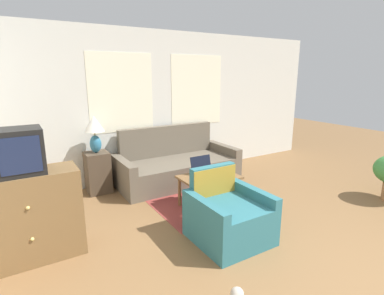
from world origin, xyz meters
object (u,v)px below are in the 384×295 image
table_lamp (94,129)px  laptop (204,171)px  television (19,151)px  coffee_table (209,180)px  tv_remote (227,174)px  armchair (227,217)px  cup_yellow (230,175)px  couch (176,166)px  cup_navy (216,168)px

table_lamp → laptop: bearing=-47.1°
television → coffee_table: television is taller
table_lamp → tv_remote: 2.14m
armchair → table_lamp: table_lamp is taller
armchair → laptop: bearing=72.4°
table_lamp → coffee_table: table_lamp is taller
armchair → cup_yellow: size_ratio=10.43×
couch → tv_remote: 1.27m
couch → laptop: 1.13m
television → table_lamp: bearing=54.3°
cup_yellow → cup_navy: bearing=87.0°
television → table_lamp: television is taller
television → coffee_table: bearing=2.4°
table_lamp → cup_yellow: size_ratio=7.59×
coffee_table → laptop: (-0.02, 0.08, 0.12)m
table_lamp → coffee_table: 1.93m
coffee_table → cup_navy: cup_navy is taller
table_lamp → cup_navy: bearing=-39.6°
coffee_table → cup_yellow: size_ratio=10.53×
tv_remote → cup_navy: bearing=96.8°
armchair → cup_yellow: armchair is taller
couch → coffee_table: bearing=-94.7°
coffee_table → cup_yellow: 0.31m
television → cup_yellow: television is taller
table_lamp → armchair: bearing=-67.5°
television → coffee_table: (2.26, 0.09, -0.75)m
coffee_table → cup_navy: (0.24, 0.16, 0.10)m
table_lamp → cup_yellow: table_lamp is taller
couch → tv_remote: size_ratio=13.53×
table_lamp → cup_yellow: (1.43, -1.57, -0.54)m
coffee_table → cup_yellow: (0.22, -0.20, 0.10)m
television → tv_remote: 2.62m
laptop → couch: bearing=83.6°
cup_navy → armchair: bearing=-119.2°
television → cup_yellow: bearing=-2.5°
table_lamp → tv_remote: (1.48, -1.43, -0.56)m
coffee_table → laptop: laptop is taller
cup_yellow → tv_remote: bearing=70.6°
armchair → laptop: armchair is taller
armchair → cup_yellow: 0.84m
cup_yellow → laptop: bearing=130.4°
laptop → cup_yellow: size_ratio=4.34×
television → cup_navy: (2.50, 0.26, -0.65)m
cup_navy → cup_yellow: bearing=-93.0°
laptop → cup_navy: laptop is taller
cup_navy → cup_yellow: cup_navy is taller
coffee_table → cup_yellow: bearing=-42.7°
armchair → tv_remote: 0.96m
television → laptop: (2.24, 0.18, -0.64)m
couch → cup_navy: size_ratio=23.28×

